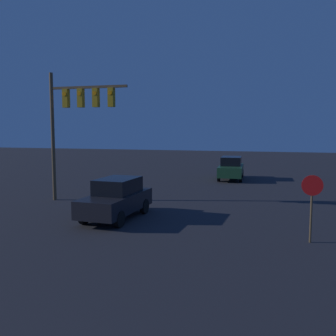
{
  "coord_description": "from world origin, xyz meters",
  "views": [
    {
      "loc": [
        4.25,
        -0.76,
        3.64
      ],
      "look_at": [
        0.0,
        14.43,
        1.97
      ],
      "focal_mm": 40.0,
      "sensor_mm": 36.0,
      "label": 1
    }
  ],
  "objects_px": {
    "traffic_signal_mast": "(75,112)",
    "car_near": "(116,198)",
    "stop_sign": "(312,196)",
    "car_far": "(231,168)"
  },
  "relations": [
    {
      "from": "car_near",
      "to": "car_far",
      "type": "xyz_separation_m",
      "value": [
        3.22,
        13.02,
        0.0
      ]
    },
    {
      "from": "traffic_signal_mast",
      "to": "stop_sign",
      "type": "distance_m",
      "value": 11.81
    },
    {
      "from": "car_near",
      "to": "car_far",
      "type": "distance_m",
      "value": 13.41
    },
    {
      "from": "car_far",
      "to": "stop_sign",
      "type": "distance_m",
      "value": 14.94
    },
    {
      "from": "stop_sign",
      "to": "car_near",
      "type": "bearing_deg",
      "value": 169.51
    },
    {
      "from": "traffic_signal_mast",
      "to": "car_near",
      "type": "bearing_deg",
      "value": -39.72
    },
    {
      "from": "car_far",
      "to": "stop_sign",
      "type": "relative_size",
      "value": 1.82
    },
    {
      "from": "car_far",
      "to": "traffic_signal_mast",
      "type": "distance_m",
      "value": 12.68
    },
    {
      "from": "car_far",
      "to": "traffic_signal_mast",
      "type": "relative_size",
      "value": 0.62
    },
    {
      "from": "car_far",
      "to": "traffic_signal_mast",
      "type": "xyz_separation_m",
      "value": [
        -6.6,
        -10.21,
        3.62
      ]
    }
  ]
}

